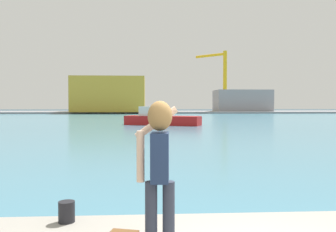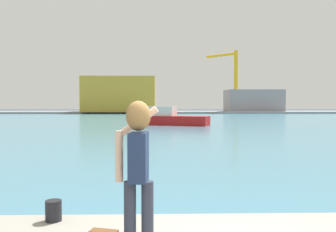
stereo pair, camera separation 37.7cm
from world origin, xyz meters
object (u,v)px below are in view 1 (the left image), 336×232
object	(u,v)px
warehouse_right	(242,101)
port_crane	(222,75)
warehouse_left	(110,95)
harbor_bollard	(67,212)
person_photographer	(159,160)
boat_moored	(161,118)

from	to	relation	value
warehouse_right	port_crane	size ratio (longest dim) A/B	0.93
warehouse_right	port_crane	distance (m)	9.80
warehouse_left	harbor_bollard	bearing A→B (deg)	-84.30
warehouse_left	port_crane	distance (m)	29.79
harbor_bollard	person_photographer	bearing A→B (deg)	-40.48
person_photographer	warehouse_left	xyz separation A→B (m)	(-9.81, 86.43, 3.13)
harbor_bollard	boat_moored	xyz separation A→B (m)	(2.62, 33.51, -0.01)
warehouse_left	warehouse_right	distance (m)	36.02
person_photographer	port_crane	bearing A→B (deg)	-7.86
person_photographer	warehouse_left	distance (m)	87.04
warehouse_right	warehouse_left	bearing A→B (deg)	-172.96
warehouse_right	harbor_bollard	bearing A→B (deg)	-106.87
person_photographer	warehouse_left	size ratio (longest dim) A/B	0.10
harbor_bollard	boat_moored	distance (m)	33.62
person_photographer	warehouse_right	distance (m)	94.48
warehouse_left	port_crane	xyz separation A→B (m)	(29.31, 1.19, 5.19)
harbor_bollard	warehouse_left	size ratio (longest dim) A/B	0.02
person_photographer	warehouse_left	bearing A→B (deg)	11.16
person_photographer	harbor_bollard	distance (m)	1.94
port_crane	boat_moored	bearing A→B (deg)	-108.93
person_photographer	boat_moored	world-z (taller)	person_photographer
boat_moored	person_photographer	bearing A→B (deg)	-69.44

